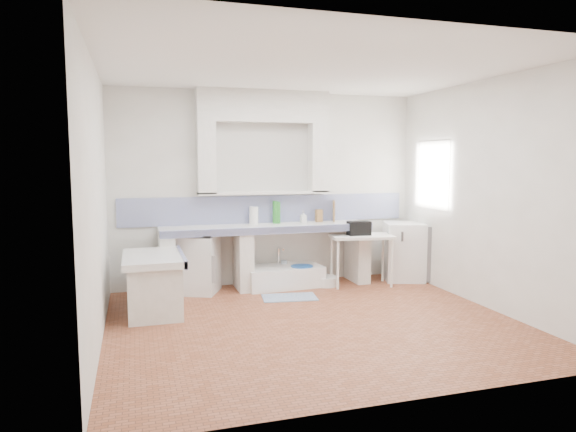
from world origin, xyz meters
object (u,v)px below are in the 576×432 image
object	(u,v)px
stove	(197,264)
sink	(283,277)
side_table	(361,260)
fridge	(404,251)

from	to	relation	value
stove	sink	bearing A→B (deg)	22.73
stove	sink	distance (m)	1.26
side_table	fridge	bearing A→B (deg)	18.37
stove	side_table	world-z (taller)	stove
stove	fridge	xyz separation A→B (m)	(3.11, -0.16, 0.04)
stove	side_table	bearing A→B (deg)	16.88
stove	fridge	size ratio (longest dim) A/B	0.91
stove	side_table	xyz separation A→B (m)	(2.34, -0.29, -0.03)
stove	side_table	distance (m)	2.36
stove	sink	size ratio (longest dim) A/B	0.72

